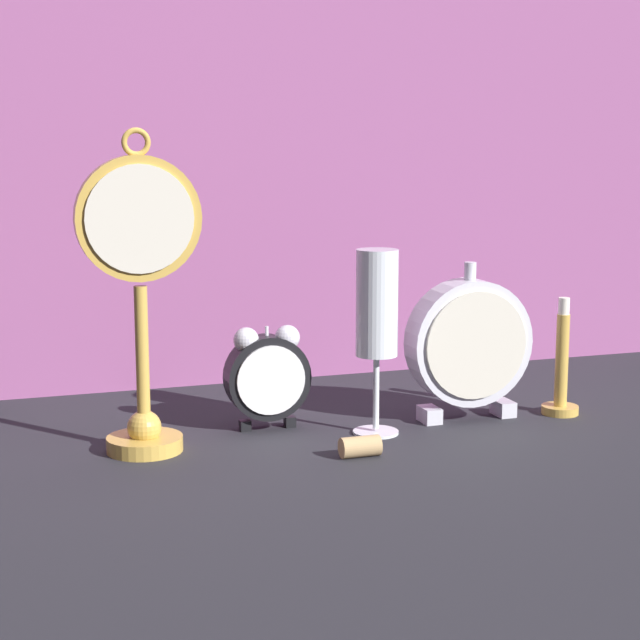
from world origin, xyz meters
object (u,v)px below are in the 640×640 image
at_px(champagne_flute, 377,315).
at_px(wine_cork, 358,447).
at_px(alarm_clock_twin_bell, 267,373).
at_px(mantel_clock_silver, 469,344).
at_px(brass_candlestick, 561,376).
at_px(pocket_watch_on_stand, 140,290).

height_order(champagne_flute, wine_cork, champagne_flute).
distance_m(alarm_clock_twin_bell, mantel_clock_silver, 0.24).
bearing_deg(champagne_flute, mantel_clock_silver, 10.32).
bearing_deg(alarm_clock_twin_bell, champagne_flute, -27.41).
bearing_deg(champagne_flute, brass_candlestick, 2.06).
bearing_deg(wine_cork, brass_candlestick, 16.35).
xyz_separation_m(pocket_watch_on_stand, alarm_clock_twin_bell, (0.15, 0.04, -0.11)).
bearing_deg(pocket_watch_on_stand, champagne_flute, -3.25).
relative_size(alarm_clock_twin_bell, champagne_flute, 0.57).
bearing_deg(mantel_clock_silver, champagne_flute, -169.68).
bearing_deg(alarm_clock_twin_bell, brass_candlestick, -7.82).
height_order(alarm_clock_twin_bell, brass_candlestick, brass_candlestick).
relative_size(mantel_clock_silver, brass_candlestick, 1.32).
bearing_deg(brass_candlestick, pocket_watch_on_stand, 179.32).
xyz_separation_m(alarm_clock_twin_bell, champagne_flute, (0.11, -0.06, 0.07)).
relative_size(alarm_clock_twin_bell, brass_candlestick, 0.84).
bearing_deg(wine_cork, mantel_clock_silver, 29.59).
bearing_deg(wine_cork, alarm_clock_twin_bell, 113.83).
xyz_separation_m(mantel_clock_silver, wine_cork, (-0.18, -0.10, -0.08)).
height_order(champagne_flute, brass_candlestick, champagne_flute).
xyz_separation_m(champagne_flute, brass_candlestick, (0.24, 0.01, -0.09)).
bearing_deg(mantel_clock_silver, pocket_watch_on_stand, -178.77).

